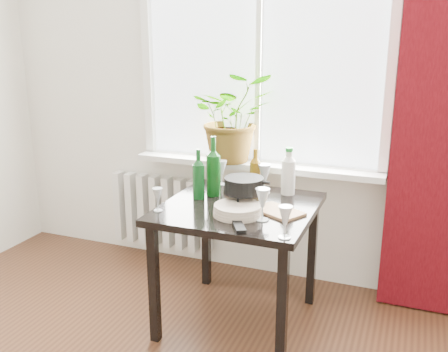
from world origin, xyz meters
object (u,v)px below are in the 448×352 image
at_px(wineglass_front_right, 263,204).
at_px(wineglass_front_left, 158,199).
at_px(table, 239,220).
at_px(plate_stack, 238,210).
at_px(radiator, 162,211).
at_px(wine_bottle_right, 214,166).
at_px(wine_bottle_left, 198,174).
at_px(bottle_amber, 255,170).
at_px(wineglass_back_left, 222,172).
at_px(tv_remote, 239,226).
at_px(wineglass_back_center, 264,178).
at_px(cleaning_bottle, 288,171).
at_px(fondue_pot, 244,192).
at_px(potted_plant, 233,117).
at_px(wineglass_far_right, 285,222).
at_px(cutting_board, 278,211).

distance_m(wineglass_front_right, wineglass_front_left, 0.58).
height_order(table, plate_stack, plate_stack).
xyz_separation_m(radiator, wine_bottle_right, (0.64, -0.51, 0.54)).
bearing_deg(wineglass_front_left, wine_bottle_right, 65.12).
bearing_deg(table, wine_bottle_right, 149.31).
distance_m(radiator, wine_bottle_left, 0.98).
distance_m(table, plate_stack, 0.20).
bearing_deg(bottle_amber, wineglass_back_left, 165.50).
bearing_deg(plate_stack, tv_remote, -68.74).
relative_size(wine_bottle_left, wineglass_back_center, 1.61).
relative_size(radiator, wineglass_back_center, 4.27).
xyz_separation_m(radiator, plate_stack, (0.90, -0.78, 0.39)).
relative_size(cleaning_bottle, fondue_pot, 1.16).
distance_m(potted_plant, tv_remote, 1.05).
relative_size(table, wineglass_back_center, 4.54).
bearing_deg(wineglass_front_left, wineglass_front_right, 7.23).
xyz_separation_m(cleaning_bottle, wineglass_far_right, (0.16, -0.68, -0.07)).
height_order(fondue_pot, tv_remote, fondue_pot).
height_order(table, wine_bottle_left, wine_bottle_left).
height_order(table, wineglass_front_right, wineglass_front_right).
bearing_deg(potted_plant, bottle_amber, -49.16).
bearing_deg(wineglass_front_right, wineglass_back_center, 105.76).
bearing_deg(wineglass_front_right, potted_plant, 120.46).
bearing_deg(wineglass_front_left, tv_remote, -8.00).
bearing_deg(wineglass_back_center, radiator, 158.82).
bearing_deg(cutting_board, cleaning_bottle, 95.86).
bearing_deg(radiator, tv_remote, -44.70).
bearing_deg(fondue_pot, wineglass_back_left, 126.57).
height_order(wineglass_front_right, tv_remote, wineglass_front_right).
bearing_deg(bottle_amber, radiator, 157.86).
bearing_deg(table, wineglass_back_left, 125.09).
bearing_deg(wine_bottle_right, wine_bottle_left, -123.85).
height_order(wineglass_far_right, wineglass_back_left, same).
bearing_deg(wineglass_front_right, wineglass_back_left, 129.70).
relative_size(wineglass_far_right, wineglass_back_center, 0.88).
bearing_deg(tv_remote, cutting_board, 36.68).
height_order(radiator, cleaning_bottle, cleaning_bottle).
height_order(wine_bottle_left, fondue_pot, wine_bottle_left).
height_order(wine_bottle_left, wineglass_front_right, wine_bottle_left).
xyz_separation_m(potted_plant, wine_bottle_right, (0.04, -0.45, -0.22)).
relative_size(wineglass_back_center, wineglass_back_left, 1.14).
bearing_deg(wineglass_back_center, wineglass_front_right, -74.24).
height_order(potted_plant, plate_stack, potted_plant).
height_order(radiator, plate_stack, plate_stack).
distance_m(wine_bottle_left, tv_remote, 0.54).
bearing_deg(wineglass_back_left, table, -54.91).
relative_size(radiator, tv_remote, 4.76).
xyz_separation_m(wineglass_front_right, fondue_pot, (-0.16, 0.17, -0.00)).
height_order(wineglass_back_center, wineglass_front_left, wineglass_back_center).
xyz_separation_m(potted_plant, wine_bottle_left, (-0.02, -0.54, -0.26)).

